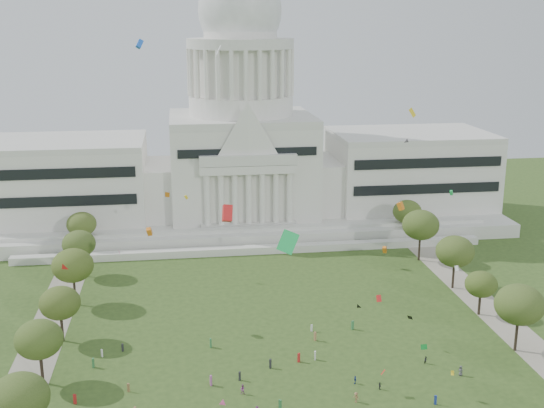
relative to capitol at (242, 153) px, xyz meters
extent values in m
cube|color=silver|center=(0.00, 1.41, -20.30)|extent=(160.00, 60.00, 4.00)
cube|color=silver|center=(0.00, -31.59, -21.30)|extent=(130.00, 3.00, 2.00)
cube|color=silver|center=(0.00, -23.59, -19.80)|extent=(140.00, 3.00, 5.00)
cube|color=silver|center=(-55.00, 0.41, -7.30)|extent=(50.00, 34.00, 22.00)
cube|color=silver|center=(55.00, 0.41, -7.30)|extent=(50.00, 34.00, 22.00)
cube|color=silver|center=(-27.00, -1.59, -10.30)|extent=(12.00, 26.00, 16.00)
cube|color=silver|center=(27.00, -1.59, -10.30)|extent=(12.00, 26.00, 16.00)
cube|color=silver|center=(0.00, 0.41, -4.30)|extent=(44.00, 38.00, 28.00)
cube|color=silver|center=(0.00, -19.59, -1.10)|extent=(28.00, 3.00, 2.40)
cube|color=black|center=(-55.00, -16.79, -5.30)|extent=(46.00, 0.40, 11.00)
cube|color=black|center=(55.00, -16.79, -5.30)|extent=(46.00, 0.40, 11.00)
cylinder|color=silver|center=(0.00, 0.41, 15.10)|extent=(32.00, 32.00, 6.00)
cylinder|color=silver|center=(0.00, 0.41, 25.10)|extent=(28.00, 28.00, 14.00)
cylinder|color=silver|center=(0.00, 0.41, 33.60)|extent=(32.40, 32.40, 3.00)
cylinder|color=silver|center=(0.00, 0.41, 39.10)|extent=(22.00, 22.00, 8.00)
ellipsoid|color=silver|center=(0.00, 0.41, 43.10)|extent=(25.00, 25.00, 26.20)
cube|color=gray|center=(-48.00, -83.59, -22.28)|extent=(8.00, 160.00, 0.04)
cube|color=gray|center=(48.00, -83.59, -22.28)|extent=(8.00, 160.00, 0.04)
ellipsoid|color=#314819|center=(-44.07, -116.55, -13.33)|extent=(8.86, 8.86, 7.25)
cylinder|color=black|center=(-45.04, -96.29, -19.56)|extent=(0.56, 0.56, 5.47)
ellipsoid|color=#334C18|center=(-45.04, -96.29, -13.77)|extent=(8.42, 8.42, 6.89)
cylinder|color=black|center=(44.17, -96.15, -19.19)|extent=(0.56, 0.56, 6.20)
ellipsoid|color=#364C1C|center=(44.17, -96.15, -12.62)|extent=(9.55, 9.55, 7.82)
cylinder|color=black|center=(-44.09, -79.67, -19.66)|extent=(0.56, 0.56, 5.27)
ellipsoid|color=#364816|center=(-44.09, -79.67, -14.07)|extent=(8.12, 8.12, 6.65)
cylinder|color=black|center=(44.40, -79.10, -20.02)|extent=(0.56, 0.56, 4.56)
ellipsoid|color=#334914|center=(44.40, -79.10, -15.19)|extent=(7.01, 7.01, 5.74)
cylinder|color=black|center=(-44.08, -61.17, -19.28)|extent=(0.56, 0.56, 6.03)
ellipsoid|color=#3A4D16|center=(-44.08, -61.17, -12.89)|extent=(9.29, 9.29, 7.60)
cylinder|color=black|center=(44.76, -63.55, -19.31)|extent=(0.56, 0.56, 5.97)
ellipsoid|color=#36481A|center=(44.76, -63.55, -12.99)|extent=(9.19, 9.19, 7.52)
cylinder|color=black|center=(-45.22, -42.58, -19.59)|extent=(0.56, 0.56, 5.41)
ellipsoid|color=#33471A|center=(-45.22, -42.58, -13.86)|extent=(8.33, 8.33, 6.81)
cylinder|color=black|center=(43.49, -43.40, -19.11)|extent=(0.56, 0.56, 6.37)
ellipsoid|color=#324718|center=(43.49, -43.40, -12.35)|extent=(9.82, 9.82, 8.03)
cylinder|color=black|center=(-46.87, -24.45, -19.64)|extent=(0.56, 0.56, 5.32)
ellipsoid|color=#3F4F1C|center=(-46.87, -24.45, -14.00)|extent=(8.19, 8.19, 6.70)
cylinder|color=black|center=(45.96, -25.46, -19.56)|extent=(0.56, 0.56, 5.47)
ellipsoid|color=#395018|center=(45.96, -25.46, -13.77)|extent=(8.42, 8.42, 6.89)
imported|color=#4C4C51|center=(29.64, -104.02, -21.34)|extent=(1.06, 1.11, 1.92)
imported|color=#26262B|center=(24.98, -98.90, -21.54)|extent=(0.86, 0.73, 1.50)
imported|color=olive|center=(8.50, -110.18, -21.37)|extent=(1.20, 1.33, 1.85)
imported|color=navy|center=(9.92, -104.18, -21.53)|extent=(0.59, 0.94, 1.52)
imported|color=#994C8C|center=(-10.22, -104.80, -21.40)|extent=(0.98, 0.75, 1.79)
imported|color=#26262B|center=(13.70, -106.70, -21.60)|extent=(0.55, 0.86, 1.38)
cube|color=#33723F|center=(-4.51, -110.57, -21.42)|extent=(0.55, 0.49, 1.76)
cube|color=#33723F|center=(15.03, -82.61, -21.33)|extent=(0.60, 0.52, 1.93)
cube|color=#26262B|center=(-31.85, -85.91, -21.51)|extent=(0.41, 0.49, 1.57)
cube|color=#33723F|center=(-14.75, -86.64, -21.35)|extent=(0.37, 0.53, 1.89)
cube|color=silver|center=(-35.61, -87.70, -21.51)|extent=(0.42, 0.49, 1.57)
cube|color=silver|center=(6.38, -82.30, -21.55)|extent=(0.40, 0.26, 1.49)
cube|color=silver|center=(4.64, -94.50, -21.41)|extent=(0.40, 0.53, 1.76)
cube|color=navy|center=(21.56, -112.65, -21.47)|extent=(0.51, 0.43, 1.65)
cube|color=#26262B|center=(-4.21, -96.52, -21.38)|extent=(0.50, 0.57, 1.82)
cube|color=#26262B|center=(-10.26, -100.19, -21.45)|extent=(0.44, 0.52, 1.70)
cube|color=#B21E1E|center=(1.43, -94.91, -21.39)|extent=(0.55, 0.55, 1.81)
cube|color=olive|center=(6.26, -86.57, -21.36)|extent=(0.49, 0.58, 1.87)
cube|color=#994C8C|center=(-15.46, -101.24, -21.34)|extent=(0.42, 0.56, 1.92)
cube|color=#B21E1E|center=(-38.44, -104.10, -21.41)|extent=(0.55, 0.47, 1.78)
cube|color=olive|center=(-29.76, -101.41, -21.51)|extent=(0.49, 0.41, 1.58)
cube|color=#33723F|center=(-36.79, -91.73, -21.36)|extent=(0.36, 0.53, 1.87)
camera|label=1|loc=(-19.71, -209.66, 39.87)|focal=45.00mm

